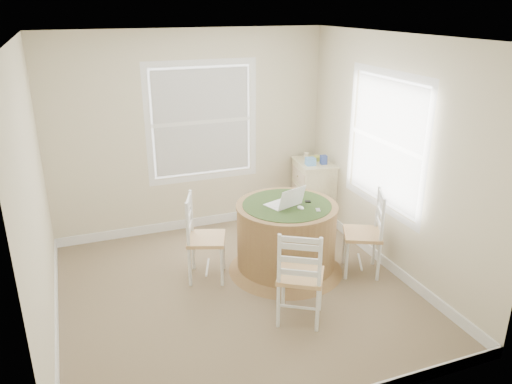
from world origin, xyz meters
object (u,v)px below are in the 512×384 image
round_table (286,235)px  corner_chest (313,191)px  laptop (285,203)px  chair_left (206,238)px  chair_right (362,234)px  chair_near (301,275)px

round_table → corner_chest: (0.93, 1.16, -0.01)m
round_table → corner_chest: size_ratio=1.52×
round_table → laptop: (-0.03, -0.01, 0.40)m
chair_left → corner_chest: (1.81, 1.00, -0.05)m
corner_chest → chair_right: bearing=-88.5°
chair_right → corner_chest: chair_right is taller
round_table → chair_right: size_ratio=1.37×
chair_left → laptop: size_ratio=2.18×
chair_right → round_table: bearing=-88.0°
chair_left → chair_right: same height
chair_right → chair_left: bearing=-81.1°
chair_near → round_table: bearing=-74.4°
round_table → chair_left: bearing=-171.3°
chair_near → corner_chest: size_ratio=1.11×
round_table → corner_chest: corner_chest is taller
chair_left → laptop: (0.85, -0.17, 0.36)m
round_table → laptop: 0.40m
chair_right → laptop: bearing=-86.4°
chair_left → corner_chest: size_ratio=1.11×
chair_left → laptop: 0.94m
round_table → chair_right: bearing=-4.8°
chair_near → chair_left: bearing=-28.4°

